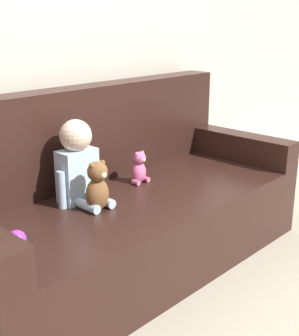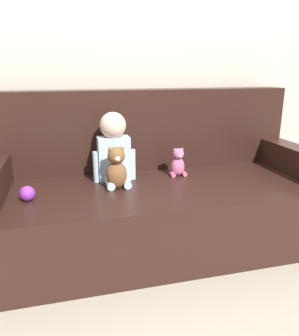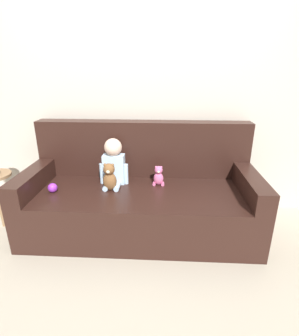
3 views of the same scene
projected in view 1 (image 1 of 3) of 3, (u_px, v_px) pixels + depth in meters
ground_plane at (132, 263)px, 2.79m from camera, size 12.00×12.00×0.00m
wall_back at (65, 35)px, 2.75m from camera, size 8.00×0.05×2.60m
couch at (123, 208)px, 2.73m from camera, size 2.17×0.92×1.02m
person_baby at (78, 164)px, 2.49m from camera, size 0.28×0.31×0.45m
teddy_bear_brown at (97, 186)px, 2.39m from camera, size 0.13×0.12×0.27m
plush_toy_side at (139, 168)px, 2.81m from camera, size 0.12×0.09×0.20m
toy_ball at (16, 240)px, 2.02m from camera, size 0.09×0.09×0.09m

